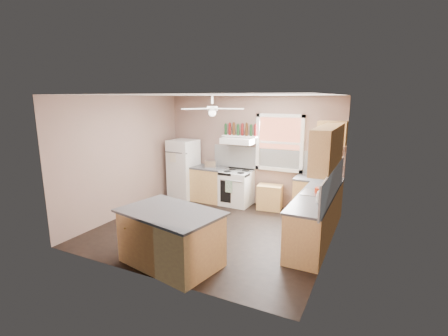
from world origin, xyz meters
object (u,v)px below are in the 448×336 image
at_px(refrigerator, 184,169).
at_px(cart, 270,198).
at_px(stove, 236,188).
at_px(island, 171,239).
at_px(toaster, 211,164).

distance_m(refrigerator, cart, 2.43).
bearing_deg(refrigerator, stove, 8.82).
height_order(refrigerator, stove, refrigerator).
height_order(stove, island, same).
height_order(toaster, cart, toaster).
bearing_deg(island, refrigerator, 130.92).
distance_m(refrigerator, island, 3.61).
bearing_deg(stove, island, -83.19).
bearing_deg(toaster, cart, -13.92).
distance_m(refrigerator, toaster, 0.84).
bearing_deg(stove, toaster, -172.57).
xyz_separation_m(stove, island, (0.28, -3.20, 0.00)).
bearing_deg(toaster, refrigerator, 163.64).
distance_m(refrigerator, stove, 1.55).
distance_m(stove, island, 3.21).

